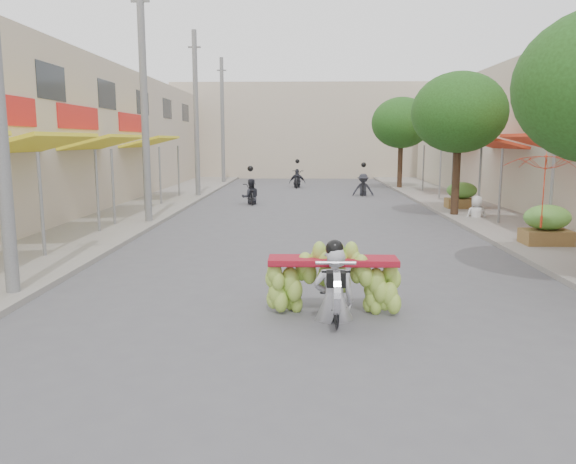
% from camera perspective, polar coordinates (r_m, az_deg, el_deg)
% --- Properties ---
extents(ground, '(120.00, 120.00, 0.00)m').
position_cam_1_polar(ground, '(7.25, 2.90, -13.60)').
color(ground, '#545358').
rests_on(ground, ground).
extents(sidewalk_left, '(4.00, 60.00, 0.12)m').
position_cam_1_polar(sidewalk_left, '(22.89, -15.81, 2.04)').
color(sidewalk_left, gray).
rests_on(sidewalk_left, ground).
extents(sidewalk_right, '(4.00, 60.00, 0.12)m').
position_cam_1_polar(sidewalk_right, '(23.00, 19.74, 1.87)').
color(sidewalk_right, gray).
rests_on(sidewalk_right, ground).
extents(far_building, '(20.00, 6.00, 7.00)m').
position_cam_1_polar(far_building, '(44.68, 1.81, 10.18)').
color(far_building, '#C3B29A').
rests_on(far_building, ground).
extents(utility_pole_mid, '(0.60, 0.24, 8.00)m').
position_cam_1_polar(utility_pole_mid, '(19.43, -14.40, 12.59)').
color(utility_pole_mid, slate).
rests_on(utility_pole_mid, ground).
extents(utility_pole_far, '(0.60, 0.24, 8.00)m').
position_cam_1_polar(utility_pole_far, '(28.19, -9.32, 11.65)').
color(utility_pole_far, slate).
rests_on(utility_pole_far, ground).
extents(utility_pole_back, '(0.60, 0.24, 8.00)m').
position_cam_1_polar(utility_pole_back, '(37.06, -6.67, 11.12)').
color(utility_pole_back, slate).
rests_on(utility_pole_back, ground).
extents(street_tree_mid, '(3.40, 3.40, 5.25)m').
position_cam_1_polar(street_tree_mid, '(21.43, 16.99, 11.50)').
color(street_tree_mid, '#3A2719').
rests_on(street_tree_mid, ground).
extents(street_tree_far, '(3.40, 3.40, 5.25)m').
position_cam_1_polar(street_tree_far, '(33.16, 11.44, 10.80)').
color(street_tree_far, '#3A2719').
rests_on(street_tree_far, ground).
extents(produce_crate_mid, '(1.20, 0.88, 1.16)m').
position_cam_1_polar(produce_crate_mid, '(16.14, 24.82, 0.95)').
color(produce_crate_mid, olive).
rests_on(produce_crate_mid, ground).
extents(produce_crate_far, '(1.20, 0.88, 1.16)m').
position_cam_1_polar(produce_crate_far, '(23.65, 17.23, 3.79)').
color(produce_crate_far, olive).
rests_on(produce_crate_far, ground).
extents(banana_motorbike, '(2.20, 1.77, 2.20)m').
position_cam_1_polar(banana_motorbike, '(8.99, 4.64, -4.14)').
color(banana_motorbike, black).
rests_on(banana_motorbike, ground).
extents(market_umbrella, '(2.66, 2.66, 1.90)m').
position_cam_1_polar(market_umbrella, '(15.18, 24.92, 7.43)').
color(market_umbrella, red).
rests_on(market_umbrella, ground).
extents(pedestrian, '(0.76, 0.46, 1.54)m').
position_cam_1_polar(pedestrian, '(20.92, 18.68, 3.53)').
color(pedestrian, silver).
rests_on(pedestrian, ground).
extents(bg_motorbike_a, '(0.89, 1.65, 1.95)m').
position_cam_1_polar(bg_motorbike_a, '(25.02, -3.83, 4.55)').
color(bg_motorbike_a, black).
rests_on(bg_motorbike_a, ground).
extents(bg_motorbike_b, '(1.12, 1.61, 1.95)m').
position_cam_1_polar(bg_motorbike_b, '(29.00, 7.66, 5.38)').
color(bg_motorbike_b, black).
rests_on(bg_motorbike_b, ground).
extents(bg_motorbike_c, '(1.00, 1.82, 1.95)m').
position_cam_1_polar(bg_motorbike_c, '(33.71, 0.96, 5.83)').
color(bg_motorbike_c, black).
rests_on(bg_motorbike_c, ground).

